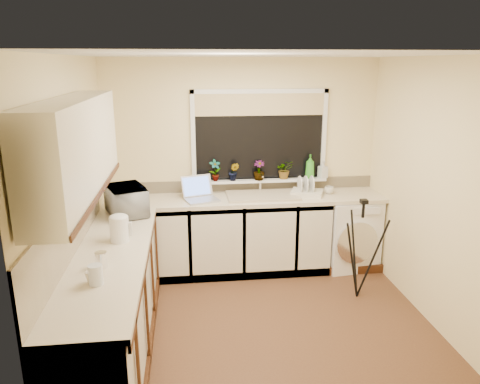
# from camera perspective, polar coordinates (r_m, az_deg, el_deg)

# --- Properties ---
(floor) EXTENTS (3.20, 3.20, 0.00)m
(floor) POSITION_cam_1_polar(r_m,az_deg,el_deg) (4.52, 2.70, -16.06)
(floor) COLOR brown
(floor) RESTS_ON ground
(ceiling) EXTENTS (3.20, 3.20, 0.00)m
(ceiling) POSITION_cam_1_polar(r_m,az_deg,el_deg) (3.84, 3.19, 16.74)
(ceiling) COLOR white
(ceiling) RESTS_ON ground
(wall_back) EXTENTS (3.20, 0.00, 3.20)m
(wall_back) POSITION_cam_1_polar(r_m,az_deg,el_deg) (5.45, 0.29, 3.52)
(wall_back) COLOR beige
(wall_back) RESTS_ON ground
(wall_front) EXTENTS (3.20, 0.00, 3.20)m
(wall_front) POSITION_cam_1_polar(r_m,az_deg,el_deg) (2.65, 8.42, -10.44)
(wall_front) COLOR beige
(wall_front) RESTS_ON ground
(wall_left) EXTENTS (0.00, 3.00, 3.00)m
(wall_left) POSITION_cam_1_polar(r_m,az_deg,el_deg) (4.07, -19.90, -1.75)
(wall_left) COLOR beige
(wall_left) RESTS_ON ground
(wall_right) EXTENTS (0.00, 3.00, 3.00)m
(wall_right) POSITION_cam_1_polar(r_m,az_deg,el_deg) (4.56, 23.18, -0.26)
(wall_right) COLOR beige
(wall_right) RESTS_ON ground
(base_cabinet_back) EXTENTS (2.55, 0.60, 0.86)m
(base_cabinet_back) POSITION_cam_1_polar(r_m,az_deg,el_deg) (5.36, -2.79, -5.59)
(base_cabinet_back) COLOR silver
(base_cabinet_back) RESTS_ON floor
(base_cabinet_left) EXTENTS (0.54, 2.40, 0.86)m
(base_cabinet_left) POSITION_cam_1_polar(r_m,az_deg,el_deg) (4.05, -15.50, -13.73)
(base_cabinet_left) COLOR silver
(base_cabinet_left) RESTS_ON floor
(worktop_back) EXTENTS (3.20, 0.60, 0.04)m
(worktop_back) POSITION_cam_1_polar(r_m,az_deg,el_deg) (5.25, 0.69, -0.86)
(worktop_back) COLOR beige
(worktop_back) RESTS_ON base_cabinet_back
(worktop_left) EXTENTS (0.60, 2.40, 0.04)m
(worktop_left) POSITION_cam_1_polar(r_m,az_deg,el_deg) (3.85, -16.00, -7.88)
(worktop_left) COLOR beige
(worktop_left) RESTS_ON base_cabinet_left
(upper_cabinet) EXTENTS (0.28, 1.90, 0.70)m
(upper_cabinet) POSITION_cam_1_polar(r_m,az_deg,el_deg) (3.47, -19.80, 5.16)
(upper_cabinet) COLOR silver
(upper_cabinet) RESTS_ON wall_left
(splashback_left) EXTENTS (0.02, 2.40, 0.45)m
(splashback_left) POSITION_cam_1_polar(r_m,az_deg,el_deg) (3.82, -20.55, -4.52)
(splashback_left) COLOR beige
(splashback_left) RESTS_ON wall_left
(splashback_back) EXTENTS (3.20, 0.02, 0.14)m
(splashback_back) POSITION_cam_1_polar(r_m,az_deg,el_deg) (5.50, 0.30, 0.89)
(splashback_back) COLOR beige
(splashback_back) RESTS_ON wall_back
(window_glass) EXTENTS (1.50, 0.02, 1.00)m
(window_glass) POSITION_cam_1_polar(r_m,az_deg,el_deg) (5.40, 2.44, 6.90)
(window_glass) COLOR black
(window_glass) RESTS_ON wall_back
(window_blind) EXTENTS (1.50, 0.02, 0.25)m
(window_blind) POSITION_cam_1_polar(r_m,az_deg,el_deg) (5.33, 2.53, 10.84)
(window_blind) COLOR tan
(window_blind) RESTS_ON wall_back
(windowsill) EXTENTS (1.60, 0.14, 0.03)m
(windowsill) POSITION_cam_1_polar(r_m,az_deg,el_deg) (5.45, 2.46, 1.46)
(windowsill) COLOR white
(windowsill) RESTS_ON wall_back
(sink) EXTENTS (0.82, 0.46, 0.03)m
(sink) POSITION_cam_1_polar(r_m,az_deg,el_deg) (5.27, 2.85, -0.44)
(sink) COLOR tan
(sink) RESTS_ON worktop_back
(faucet) EXTENTS (0.03, 0.03, 0.24)m
(faucet) POSITION_cam_1_polar(r_m,az_deg,el_deg) (5.41, 2.55, 1.18)
(faucet) COLOR silver
(faucet) RESTS_ON worktop_back
(washing_machine) EXTENTS (0.67, 0.65, 0.85)m
(washing_machine) POSITION_cam_1_polar(r_m,az_deg,el_deg) (5.67, 13.30, -4.84)
(washing_machine) COLOR white
(washing_machine) RESTS_ON floor
(laptop) EXTENTS (0.44, 0.45, 0.25)m
(laptop) POSITION_cam_1_polar(r_m,az_deg,el_deg) (5.17, -5.06, -0.17)
(laptop) COLOR #A7A6AE
(laptop) RESTS_ON worktop_back
(kettle) EXTENTS (0.16, 0.16, 0.21)m
(kettle) POSITION_cam_1_polar(r_m,az_deg,el_deg) (4.08, -14.82, -4.51)
(kettle) COLOR white
(kettle) RESTS_ON worktop_left
(dish_rack) EXTENTS (0.43, 0.38, 0.05)m
(dish_rack) POSITION_cam_1_polar(r_m,az_deg,el_deg) (5.38, 8.35, -0.09)
(dish_rack) COLOR beige
(dish_rack) RESTS_ON worktop_back
(tripod) EXTENTS (0.69, 0.69, 1.07)m
(tripod) POSITION_cam_1_polar(r_m,az_deg,el_deg) (4.90, 14.77, -6.93)
(tripod) COLOR black
(tripod) RESTS_ON floor
(glass_jug) EXTENTS (0.10, 0.10, 0.14)m
(glass_jug) POSITION_cam_1_polar(r_m,az_deg,el_deg) (3.37, -17.57, -9.83)
(glass_jug) COLOR silver
(glass_jug) RESTS_ON worktop_left
(steel_jar) EXTENTS (0.09, 0.09, 0.12)m
(steel_jar) POSITION_cam_1_polar(r_m,az_deg,el_deg) (3.62, -16.93, -8.11)
(steel_jar) COLOR white
(steel_jar) RESTS_ON worktop_left
(microwave) EXTENTS (0.51, 0.61, 0.29)m
(microwave) POSITION_cam_1_polar(r_m,az_deg,el_deg) (4.77, -13.94, -1.03)
(microwave) COLOR silver
(microwave) RESTS_ON worktop_left
(plant_a) EXTENTS (0.16, 0.13, 0.26)m
(plant_a) POSITION_cam_1_polar(r_m,az_deg,el_deg) (5.33, -3.13, 2.71)
(plant_a) COLOR #999999
(plant_a) RESTS_ON windowsill
(plant_b) EXTENTS (0.14, 0.13, 0.22)m
(plant_b) POSITION_cam_1_polar(r_m,az_deg,el_deg) (5.35, -0.77, 2.55)
(plant_b) COLOR #999999
(plant_b) RESTS_ON windowsill
(plant_c) EXTENTS (0.15, 0.15, 0.23)m
(plant_c) POSITION_cam_1_polar(r_m,az_deg,el_deg) (5.39, 2.38, 2.71)
(plant_c) COLOR #999999
(plant_c) RESTS_ON windowsill
(plant_d) EXTENTS (0.21, 0.19, 0.22)m
(plant_d) POSITION_cam_1_polar(r_m,az_deg,el_deg) (5.47, 5.57, 2.81)
(plant_d) COLOR #999999
(plant_d) RESTS_ON windowsill
(soap_bottle_green) EXTENTS (0.14, 0.14, 0.29)m
(soap_bottle_green) POSITION_cam_1_polar(r_m,az_deg,el_deg) (5.53, 8.72, 3.18)
(soap_bottle_green) COLOR green
(soap_bottle_green) RESTS_ON windowsill
(soap_bottle_clear) EXTENTS (0.12, 0.12, 0.21)m
(soap_bottle_clear) POSITION_cam_1_polar(r_m,az_deg,el_deg) (5.58, 10.30, 2.80)
(soap_bottle_clear) COLOR #999999
(soap_bottle_clear) RESTS_ON windowsill
(cup_back) EXTENTS (0.12, 0.12, 0.09)m
(cup_back) POSITION_cam_1_polar(r_m,az_deg,el_deg) (5.47, 11.06, 0.23)
(cup_back) COLOR beige
(cup_back) RESTS_ON worktop_back
(cup_left) EXTENTS (0.11, 0.11, 0.09)m
(cup_left) POSITION_cam_1_polar(r_m,az_deg,el_deg) (3.41, -18.00, -10.08)
(cup_left) COLOR beige
(cup_left) RESTS_ON worktop_left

